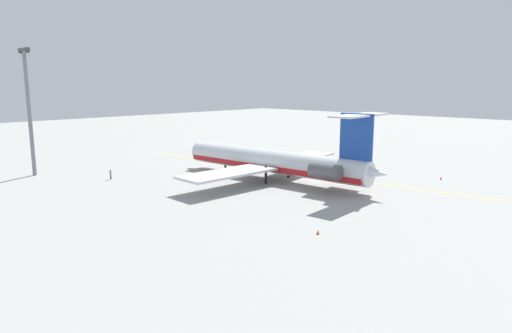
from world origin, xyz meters
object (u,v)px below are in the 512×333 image
ground_crew_starboard (236,152)px  ground_crew_near_nose (259,150)px  ground_crew_near_tail (111,173)px  main_jetliner (277,162)px  safety_cone_wingtip (441,178)px  ground_crew_portside (264,152)px  light_mast (29,106)px  safety_cone_tail (226,156)px  safety_cone_nose (318,232)px

ground_crew_starboard → ground_crew_near_nose: bearing=133.2°
ground_crew_near_tail → ground_crew_starboard: bearing=167.7°
main_jetliner → safety_cone_wingtip: main_jetliner is taller
ground_crew_portside → safety_cone_wingtip: bearing=105.1°
ground_crew_near_tail → safety_cone_wingtip: bearing=117.7°
ground_crew_near_tail → main_jetliner: bearing=116.0°
main_jetliner → ground_crew_near_tail: main_jetliner is taller
light_mast → ground_crew_near_nose: bearing=-106.6°
safety_cone_tail → ground_crew_portside: bearing=-132.7°
ground_crew_near_tail → ground_crew_starboard: size_ratio=1.03×
ground_crew_near_tail → safety_cone_tail: size_ratio=3.22×
ground_crew_near_nose → ground_crew_near_tail: (0.08, 37.76, -0.00)m
safety_cone_nose → safety_cone_wingtip: 38.70m
main_jetliner → ground_crew_near_nose: 28.58m
ground_crew_starboard → safety_cone_tail: (1.42, 1.83, -0.81)m
safety_cone_wingtip → ground_crew_near_tail: bearing=43.3°
safety_cone_nose → light_mast: (57.15, 8.55, 12.23)m
ground_crew_near_tail → ground_crew_portside: size_ratio=1.01×
ground_crew_portside → safety_cone_wingtip: (-39.40, -2.77, -0.83)m
main_jetliner → safety_cone_tail: main_jetliner is taller
safety_cone_nose → safety_cone_tail: 55.44m
ground_crew_near_nose → safety_cone_tail: (3.34, 7.32, -0.85)m
main_jetliner → ground_crew_near_tail: (21.76, 19.27, -2.20)m
ground_crew_portside → safety_cone_tail: size_ratio=3.18×
main_jetliner → ground_crew_near_tail: bearing=38.4°
safety_cone_tail → light_mast: bearing=75.0°
ground_crew_portside → safety_cone_tail: (5.85, 6.34, -0.83)m
ground_crew_starboard → safety_cone_nose: size_ratio=3.11×
main_jetliner → safety_cone_tail: 27.57m
ground_crew_near_nose → ground_crew_portside: size_ratio=1.01×
main_jetliner → ground_crew_starboard: bearing=-32.0°
ground_crew_starboard → safety_cone_wingtip: (-43.83, -7.28, -0.81)m
main_jetliner → ground_crew_starboard: 27.03m
ground_crew_starboard → safety_cone_tail: bearing=-65.4°
safety_cone_wingtip → safety_cone_tail: same height
safety_cone_wingtip → safety_cone_nose: bearing=92.5°
main_jetliner → safety_cone_nose: bearing=136.8°
ground_crew_starboard → safety_cone_wingtip: ground_crew_starboard is taller
main_jetliner → ground_crew_near_nose: main_jetliner is taller
ground_crew_portside → safety_cone_tail: bearing=-31.6°
safety_cone_wingtip → safety_cone_tail: 46.16m
ground_crew_starboard → safety_cone_wingtip: 44.43m
safety_cone_tail → light_mast: light_mast is taller
ground_crew_starboard → light_mast: size_ratio=0.08×
ground_crew_starboard → light_mast: light_mast is taller
main_jetliner → ground_crew_near_nose: size_ratio=23.60×
safety_cone_wingtip → light_mast: light_mast is taller
ground_crew_near_tail → safety_cone_tail: (3.26, -30.43, -0.85)m
ground_crew_near_tail → ground_crew_near_nose: bearing=164.3°
light_mast → safety_cone_tail: bearing=-105.0°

